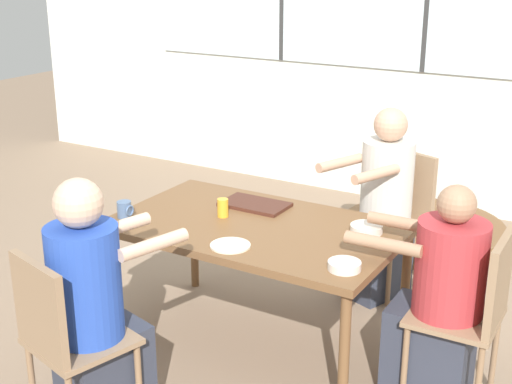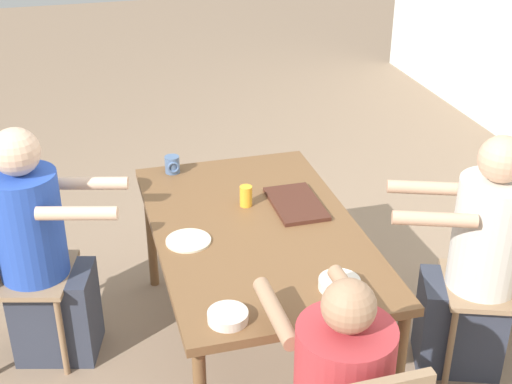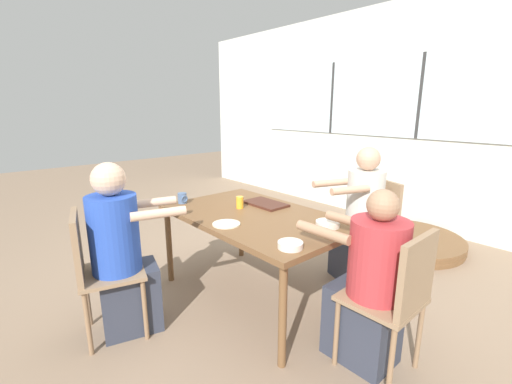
{
  "view_description": "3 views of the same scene",
  "coord_description": "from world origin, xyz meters",
  "px_view_note": "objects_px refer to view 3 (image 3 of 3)",
  "views": [
    {
      "loc": [
        1.78,
        -3.01,
        2.08
      ],
      "look_at": [
        0.0,
        0.0,
        0.89
      ],
      "focal_mm": 50.0,
      "sensor_mm": 36.0,
      "label": 1
    },
    {
      "loc": [
        2.69,
        -0.73,
        2.34
      ],
      "look_at": [
        0.0,
        0.0,
        0.89
      ],
      "focal_mm": 50.0,
      "sensor_mm": 36.0,
      "label": 2
    },
    {
      "loc": [
        1.92,
        -1.68,
        1.52
      ],
      "look_at": [
        0.0,
        0.0,
        0.89
      ],
      "focal_mm": 24.0,
      "sensor_mm": 36.0,
      "label": 3
    }
  ],
  "objects_px": {
    "juice_glass": "(240,202)",
    "chair_for_woman_green_shirt": "(398,293)",
    "person_man_teal_shirt": "(360,220)",
    "coffee_mug": "(182,198)",
    "chair_for_man_teal_shirt": "(375,219)",
    "folded_table_stack": "(405,241)",
    "bowl_white_shallow": "(328,224)",
    "person_woman_green_shirt": "(369,288)",
    "bowl_cereal": "(290,245)",
    "person_man_blue_shirt": "(122,258)",
    "chair_for_man_blue_shirt": "(95,264)"
  },
  "relations": [
    {
      "from": "person_man_blue_shirt",
      "to": "person_man_teal_shirt",
      "type": "height_order",
      "value": "person_man_teal_shirt"
    },
    {
      "from": "folded_table_stack",
      "to": "chair_for_man_blue_shirt",
      "type": "bearing_deg",
      "value": -101.34
    },
    {
      "from": "chair_for_man_teal_shirt",
      "to": "chair_for_man_blue_shirt",
      "type": "bearing_deg",
      "value": 92.75
    },
    {
      "from": "chair_for_man_teal_shirt",
      "to": "person_man_blue_shirt",
      "type": "relative_size",
      "value": 0.74
    },
    {
      "from": "bowl_cereal",
      "to": "person_man_blue_shirt",
      "type": "bearing_deg",
      "value": -142.41
    },
    {
      "from": "person_woman_green_shirt",
      "to": "bowl_white_shallow",
      "type": "distance_m",
      "value": 0.54
    },
    {
      "from": "chair_for_man_teal_shirt",
      "to": "folded_table_stack",
      "type": "xyz_separation_m",
      "value": [
        -0.09,
        0.86,
        -0.47
      ]
    },
    {
      "from": "coffee_mug",
      "to": "folded_table_stack",
      "type": "height_order",
      "value": "coffee_mug"
    },
    {
      "from": "person_woman_green_shirt",
      "to": "bowl_white_shallow",
      "type": "relative_size",
      "value": 6.57
    },
    {
      "from": "person_man_teal_shirt",
      "to": "bowl_white_shallow",
      "type": "xyz_separation_m",
      "value": [
        0.19,
        -0.74,
        0.19
      ]
    },
    {
      "from": "chair_for_woman_green_shirt",
      "to": "chair_for_man_blue_shirt",
      "type": "distance_m",
      "value": 1.86
    },
    {
      "from": "chair_for_woman_green_shirt",
      "to": "coffee_mug",
      "type": "relative_size",
      "value": 9.78
    },
    {
      "from": "chair_for_woman_green_shirt",
      "to": "chair_for_man_teal_shirt",
      "type": "relative_size",
      "value": 1.0
    },
    {
      "from": "coffee_mug",
      "to": "bowl_cereal",
      "type": "relative_size",
      "value": 0.59
    },
    {
      "from": "chair_for_woman_green_shirt",
      "to": "juice_glass",
      "type": "distance_m",
      "value": 1.39
    },
    {
      "from": "juice_glass",
      "to": "bowl_white_shallow",
      "type": "xyz_separation_m",
      "value": [
        0.76,
        0.18,
        -0.03
      ]
    },
    {
      "from": "chair_for_woman_green_shirt",
      "to": "person_man_blue_shirt",
      "type": "distance_m",
      "value": 1.73
    },
    {
      "from": "person_woman_green_shirt",
      "to": "bowl_cereal",
      "type": "height_order",
      "value": "person_woman_green_shirt"
    },
    {
      "from": "person_man_teal_shirt",
      "to": "coffee_mug",
      "type": "xyz_separation_m",
      "value": [
        -1.01,
        -1.21,
        0.21
      ]
    },
    {
      "from": "chair_for_man_blue_shirt",
      "to": "bowl_white_shallow",
      "type": "relative_size",
      "value": 5.31
    },
    {
      "from": "person_woman_green_shirt",
      "to": "bowl_white_shallow",
      "type": "xyz_separation_m",
      "value": [
        -0.45,
        0.17,
        0.24
      ]
    },
    {
      "from": "bowl_white_shallow",
      "to": "bowl_cereal",
      "type": "xyz_separation_m",
      "value": [
        0.09,
        -0.47,
        -0.0
      ]
    },
    {
      "from": "chair_for_woman_green_shirt",
      "to": "bowl_white_shallow",
      "type": "bearing_deg",
      "value": 73.52
    },
    {
      "from": "chair_for_man_teal_shirt",
      "to": "person_woman_green_shirt",
      "type": "relative_size",
      "value": 0.81
    },
    {
      "from": "bowl_cereal",
      "to": "folded_table_stack",
      "type": "bearing_deg",
      "value": 98.06
    },
    {
      "from": "coffee_mug",
      "to": "person_woman_green_shirt",
      "type": "bearing_deg",
      "value": 9.92
    },
    {
      "from": "chair_for_woman_green_shirt",
      "to": "folded_table_stack",
      "type": "height_order",
      "value": "chair_for_woman_green_shirt"
    },
    {
      "from": "chair_for_woman_green_shirt",
      "to": "folded_table_stack",
      "type": "relative_size",
      "value": 0.72
    },
    {
      "from": "person_man_blue_shirt",
      "to": "folded_table_stack",
      "type": "relative_size",
      "value": 0.97
    },
    {
      "from": "coffee_mug",
      "to": "bowl_cereal",
      "type": "bearing_deg",
      "value": -0.31
    },
    {
      "from": "person_man_blue_shirt",
      "to": "folded_table_stack",
      "type": "bearing_deg",
      "value": 93.92
    },
    {
      "from": "chair_for_man_blue_shirt",
      "to": "coffee_mug",
      "type": "distance_m",
      "value": 0.95
    },
    {
      "from": "juice_glass",
      "to": "chair_for_woman_green_shirt",
      "type": "bearing_deg",
      "value": 0.5
    },
    {
      "from": "person_man_blue_shirt",
      "to": "bowl_cereal",
      "type": "distance_m",
      "value": 1.14
    },
    {
      "from": "person_woman_green_shirt",
      "to": "folded_table_stack",
      "type": "distance_m",
      "value": 2.09
    },
    {
      "from": "person_woman_green_shirt",
      "to": "person_man_blue_shirt",
      "type": "distance_m",
      "value": 1.59
    },
    {
      "from": "chair_for_man_teal_shirt",
      "to": "person_man_blue_shirt",
      "type": "bearing_deg",
      "value": 92.54
    },
    {
      "from": "folded_table_stack",
      "to": "person_man_teal_shirt",
      "type": "bearing_deg",
      "value": -87.98
    },
    {
      "from": "chair_for_man_teal_shirt",
      "to": "bowl_white_shallow",
      "type": "distance_m",
      "value": 0.93
    },
    {
      "from": "chair_for_man_teal_shirt",
      "to": "coffee_mug",
      "type": "bearing_deg",
      "value": 72.36
    },
    {
      "from": "chair_for_man_teal_shirt",
      "to": "coffee_mug",
      "type": "height_order",
      "value": "chair_for_man_teal_shirt"
    },
    {
      "from": "coffee_mug",
      "to": "bowl_white_shallow",
      "type": "relative_size",
      "value": 0.54
    },
    {
      "from": "chair_for_woman_green_shirt",
      "to": "chair_for_man_blue_shirt",
      "type": "height_order",
      "value": "same"
    },
    {
      "from": "person_woman_green_shirt",
      "to": "chair_for_woman_green_shirt",
      "type": "bearing_deg",
      "value": -90.0
    },
    {
      "from": "person_man_blue_shirt",
      "to": "person_man_teal_shirt",
      "type": "relative_size",
      "value": 1.0
    },
    {
      "from": "bowl_cereal",
      "to": "juice_glass",
      "type": "bearing_deg",
      "value": 161.18
    },
    {
      "from": "bowl_white_shallow",
      "to": "bowl_cereal",
      "type": "relative_size",
      "value": 1.09
    },
    {
      "from": "person_woman_green_shirt",
      "to": "coffee_mug",
      "type": "height_order",
      "value": "person_woman_green_shirt"
    },
    {
      "from": "chair_for_man_blue_shirt",
      "to": "chair_for_man_teal_shirt",
      "type": "height_order",
      "value": "same"
    },
    {
      "from": "chair_for_woman_green_shirt",
      "to": "bowl_white_shallow",
      "type": "distance_m",
      "value": 0.67
    }
  ]
}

